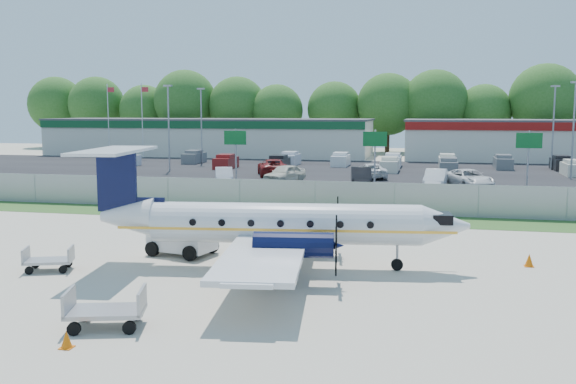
% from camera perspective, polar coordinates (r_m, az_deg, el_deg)
% --- Properties ---
extents(ground, '(170.00, 170.00, 0.00)m').
position_cam_1_polar(ground, '(27.52, -2.71, -6.32)').
color(ground, '#BFB6A1').
rests_on(ground, ground).
extents(grass_verge, '(170.00, 4.00, 0.02)m').
position_cam_1_polar(grass_verge, '(39.00, 1.90, -2.24)').
color(grass_verge, '#2D561E').
rests_on(grass_verge, ground).
extents(access_road, '(170.00, 8.00, 0.02)m').
position_cam_1_polar(access_road, '(45.81, 3.50, -0.82)').
color(access_road, black).
rests_on(access_road, ground).
extents(parking_lot, '(170.00, 32.00, 0.02)m').
position_cam_1_polar(parking_lot, '(66.50, 6.33, 1.69)').
color(parking_lot, black).
rests_on(parking_lot, ground).
extents(perimeter_fence, '(120.00, 0.06, 1.99)m').
position_cam_1_polar(perimeter_fence, '(40.79, 2.42, -0.41)').
color(perimeter_fence, gray).
rests_on(perimeter_fence, ground).
extents(building_west, '(46.40, 12.40, 5.24)m').
position_cam_1_polar(building_west, '(93.19, -7.04, 4.89)').
color(building_west, silver).
rests_on(building_west, ground).
extents(sign_left, '(1.80, 0.26, 5.00)m').
position_cam_1_polar(sign_left, '(51.06, -4.70, 4.07)').
color(sign_left, gray).
rests_on(sign_left, ground).
extents(sign_mid, '(1.80, 0.26, 5.00)m').
position_cam_1_polar(sign_mid, '(48.97, 7.73, 3.89)').
color(sign_mid, gray).
rests_on(sign_mid, ground).
extents(sign_right, '(1.80, 0.26, 5.00)m').
position_cam_1_polar(sign_right, '(49.30, 20.60, 3.51)').
color(sign_right, gray).
rests_on(sign_right, ground).
extents(flagpole_west, '(1.06, 0.12, 10.00)m').
position_cam_1_polar(flagpole_west, '(91.51, -15.65, 6.52)').
color(flagpole_west, silver).
rests_on(flagpole_west, ground).
extents(flagpole_east, '(1.06, 0.12, 10.00)m').
position_cam_1_polar(flagpole_east, '(89.28, -12.80, 6.60)').
color(flagpole_east, silver).
rests_on(flagpole_east, ground).
extents(light_pole_nw, '(0.90, 0.35, 9.09)m').
position_cam_1_polar(light_pole_nw, '(69.30, -10.57, 6.16)').
color(light_pole_nw, gray).
rests_on(light_pole_nw, ground).
extents(light_pole_ne, '(0.90, 0.35, 9.09)m').
position_cam_1_polar(light_pole_ne, '(65.13, 24.06, 5.58)').
color(light_pole_ne, gray).
rests_on(light_pole_ne, ground).
extents(light_pole_sw, '(0.90, 0.35, 9.09)m').
position_cam_1_polar(light_pole_sw, '(78.61, -7.71, 6.34)').
color(light_pole_sw, gray).
rests_on(light_pole_sw, ground).
extents(light_pole_se, '(0.90, 0.35, 9.09)m').
position_cam_1_polar(light_pole_se, '(74.95, 22.53, 5.81)').
color(light_pole_se, gray).
rests_on(light_pole_se, ground).
extents(tree_line, '(112.00, 6.00, 14.00)m').
position_cam_1_polar(tree_line, '(100.26, 8.42, 3.53)').
color(tree_line, '#285A1A').
rests_on(tree_line, ground).
extents(aircraft, '(15.88, 15.61, 4.87)m').
position_cam_1_polar(aircraft, '(26.24, -0.97, -2.79)').
color(aircraft, silver).
rests_on(aircraft, ground).
extents(pushback_tug, '(3.10, 2.55, 1.50)m').
position_cam_1_polar(pushback_tug, '(29.21, -9.17, -4.15)').
color(pushback_tug, silver).
rests_on(pushback_tug, ground).
extents(baggage_cart_near, '(2.12, 1.68, 0.97)m').
position_cam_1_polar(baggage_cart_near, '(27.80, -20.50, -5.68)').
color(baggage_cart_near, gray).
rests_on(baggage_cart_near, ground).
extents(baggage_cart_far, '(2.55, 1.93, 1.19)m').
position_cam_1_polar(baggage_cart_far, '(20.19, -15.89, -10.06)').
color(baggage_cart_far, gray).
rests_on(baggage_cart_far, ground).
extents(cone_nose, '(0.38, 0.38, 0.55)m').
position_cam_1_polar(cone_nose, '(28.64, 20.64, -5.72)').
color(cone_nose, '#DA5F06').
rests_on(cone_nose, ground).
extents(cone_port_wing, '(0.35, 0.35, 0.49)m').
position_cam_1_polar(cone_port_wing, '(18.98, -19.10, -12.32)').
color(cone_port_wing, '#DA5F06').
rests_on(cone_port_wing, ground).
extents(cone_starboard_wing, '(0.40, 0.40, 0.57)m').
position_cam_1_polar(cone_starboard_wing, '(36.81, -2.58, -2.41)').
color(cone_starboard_wing, '#DA5F06').
rests_on(cone_starboard_wing, ground).
extents(road_car_west, '(5.31, 3.67, 1.35)m').
position_cam_1_polar(road_car_west, '(50.41, -15.35, -0.34)').
color(road_car_west, maroon).
rests_on(road_car_west, ground).
extents(road_car_mid, '(5.41, 4.05, 1.37)m').
position_cam_1_polar(road_car_mid, '(46.05, 8.01, -0.85)').
color(road_car_mid, navy).
rests_on(road_car_mid, ground).
extents(parked_car_a, '(2.88, 4.56, 1.42)m').
position_cam_1_polar(parked_car_a, '(57.17, -5.71, 0.77)').
color(parked_car_a, silver).
rests_on(parked_car_a, ground).
extents(parked_car_b, '(3.57, 5.18, 1.64)m').
position_cam_1_polar(parked_car_b, '(57.38, -0.29, 0.83)').
color(parked_car_b, beige).
rests_on(parked_car_b, ground).
extents(parked_car_c, '(2.38, 5.04, 1.60)m').
position_cam_1_polar(parked_car_c, '(55.46, 6.50, 0.56)').
color(parked_car_c, black).
rests_on(parked_car_c, ground).
extents(parked_car_d, '(2.13, 4.95, 1.59)m').
position_cam_1_polar(parked_car_d, '(54.82, 12.97, 0.34)').
color(parked_car_d, silver).
rests_on(parked_car_d, ground).
extents(parked_car_e, '(4.57, 6.07, 1.53)m').
position_cam_1_polar(parked_car_e, '(55.91, 15.72, 0.38)').
color(parked_car_e, silver).
rests_on(parked_car_e, ground).
extents(parked_car_f, '(4.51, 6.53, 1.66)m').
position_cam_1_polar(parked_car_f, '(63.76, -1.37, 1.48)').
color(parked_car_f, maroon).
rests_on(parked_car_f, ground).
extents(parked_car_g, '(3.59, 5.60, 1.44)m').
position_cam_1_polar(parked_car_g, '(61.62, 7.40, 1.22)').
color(parked_car_g, silver).
rests_on(parked_car_g, ground).
extents(far_parking_rows, '(56.00, 10.00, 1.60)m').
position_cam_1_polar(far_parking_rows, '(71.45, 6.76, 2.06)').
color(far_parking_rows, gray).
rests_on(far_parking_rows, ground).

